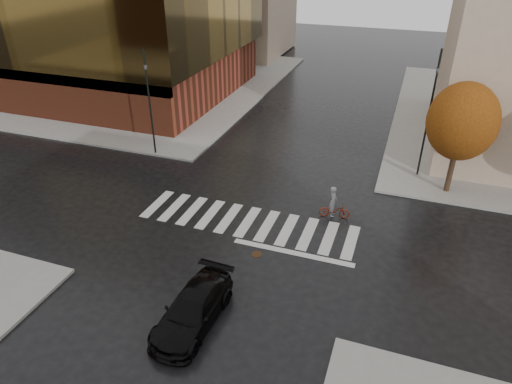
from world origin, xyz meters
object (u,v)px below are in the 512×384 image
(sedan, at_px, (193,309))
(fire_hydrant, at_px, (175,127))
(traffic_light_ne, at_px, (431,106))
(cyclist, at_px, (334,207))
(traffic_light_nw, at_px, (149,97))

(sedan, distance_m, fire_hydrant, 19.64)
(fire_hydrant, bearing_deg, sedan, -59.67)
(traffic_light_ne, bearing_deg, cyclist, 50.97)
(traffic_light_nw, distance_m, traffic_light_ne, 17.50)
(traffic_light_nw, xyz_separation_m, traffic_light_ne, (17.29, 2.70, 0.51))
(cyclist, bearing_deg, traffic_light_nw, 65.38)
(sedan, xyz_separation_m, traffic_light_nw, (-9.50, 13.25, 3.44))
(sedan, xyz_separation_m, cyclist, (3.71, 9.45, -0.04))
(sedan, relative_size, traffic_light_ne, 0.60)
(cyclist, height_order, traffic_light_ne, traffic_light_ne)
(traffic_light_nw, bearing_deg, fire_hydrant, -177.35)
(fire_hydrant, bearing_deg, cyclist, -28.83)
(traffic_light_nw, bearing_deg, sedan, 31.82)
(cyclist, distance_m, fire_hydrant, 15.56)
(traffic_light_ne, distance_m, fire_hydrant, 18.19)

